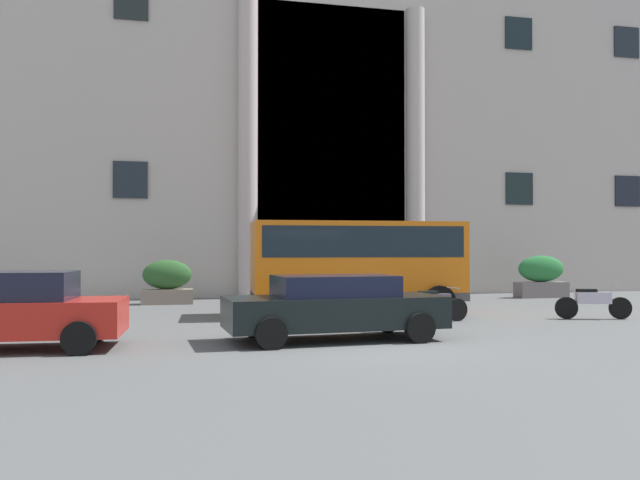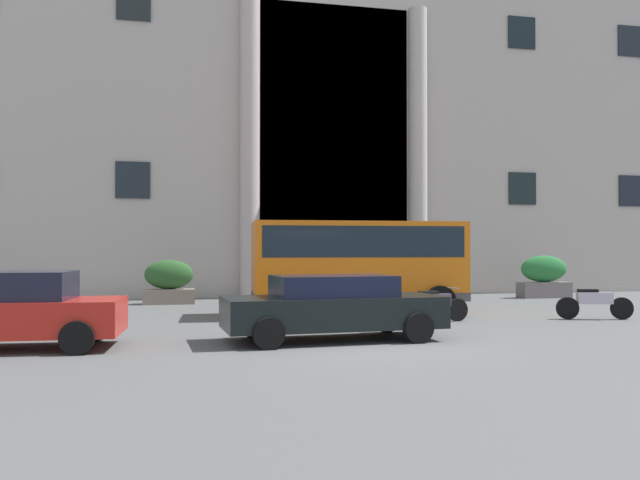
{
  "view_description": "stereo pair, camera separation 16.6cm",
  "coord_description": "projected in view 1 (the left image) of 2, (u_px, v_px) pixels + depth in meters",
  "views": [
    {
      "loc": [
        -3.88,
        -12.57,
        1.91
      ],
      "look_at": [
        -0.07,
        4.1,
        2.15
      ],
      "focal_mm": 36.32,
      "sensor_mm": 36.0,
      "label": 1
    },
    {
      "loc": [
        -3.72,
        -12.6,
        1.91
      ],
      "look_at": [
        -0.07,
        4.1,
        2.15
      ],
      "focal_mm": 36.32,
      "sensor_mm": 36.0,
      "label": 2
    }
  ],
  "objects": [
    {
      "name": "hedge_planter_west",
      "position": [
        167.0,
        283.0,
        22.5
      ],
      "size": [
        1.75,
        0.83,
        1.54
      ],
      "color": "gray",
      "rests_on": "ground_plane"
    },
    {
      "name": "parked_hatchback_near",
      "position": [
        11.0,
        310.0,
        12.26
      ],
      "size": [
        4.22,
        2.14,
        1.49
      ],
      "rotation": [
        0.0,
        0.0,
        -0.06
      ],
      "color": "#B42017",
      "rests_on": "ground_plane"
    },
    {
      "name": "bus_stop_sign",
      "position": [
        462.0,
        260.0,
        21.61
      ],
      "size": [
        0.44,
        0.08,
        2.51
      ],
      "color": "#A09F20",
      "rests_on": "ground_plane"
    },
    {
      "name": "ground_plane",
      "position": [
        368.0,
        346.0,
        13.08
      ],
      "size": [
        80.0,
        64.0,
        0.12
      ],
      "primitive_type": "cube",
      "color": "#555656"
    },
    {
      "name": "hedge_planter_far_east",
      "position": [
        541.0,
        277.0,
        25.5
      ],
      "size": [
        2.05,
        0.72,
        1.66
      ],
      "color": "slate",
      "rests_on": "ground_plane"
    },
    {
      "name": "orange_minibus",
      "position": [
        357.0,
        259.0,
        18.77
      ],
      "size": [
        6.14,
        2.89,
        2.69
      ],
      "rotation": [
        0.0,
        0.0,
        -0.06
      ],
      "color": "orange",
      "rests_on": "ground_plane"
    },
    {
      "name": "motorcycle_near_kerb",
      "position": [
        433.0,
        305.0,
        16.89
      ],
      "size": [
        1.99,
        0.57,
        0.89
      ],
      "rotation": [
        0.0,
        0.0,
        0.15
      ],
      "color": "black",
      "rests_on": "ground_plane"
    },
    {
      "name": "motorcycle_far_end",
      "position": [
        592.0,
        302.0,
        17.66
      ],
      "size": [
        2.0,
        0.76,
        0.89
      ],
      "rotation": [
        0.0,
        0.0,
        -0.27
      ],
      "color": "black",
      "rests_on": "ground_plane"
    },
    {
      "name": "white_taxi_kerbside",
      "position": [
        334.0,
        306.0,
        13.56
      ],
      "size": [
        4.65,
        2.2,
        1.36
      ],
      "rotation": [
        0.0,
        0.0,
        0.06
      ],
      "color": "black",
      "rests_on": "ground_plane"
    },
    {
      "name": "office_building_facade",
      "position": [
        258.0,
        69.0,
        30.27
      ],
      "size": [
        40.83,
        9.64,
        20.67
      ],
      "color": "#B2A59F",
      "rests_on": "ground_plane"
    }
  ]
}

